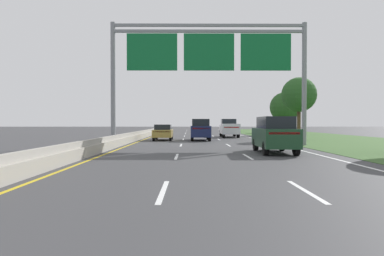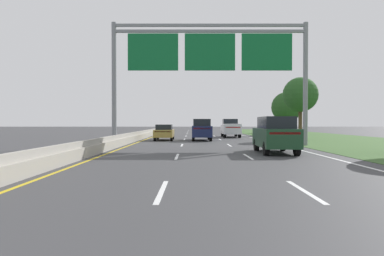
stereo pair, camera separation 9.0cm
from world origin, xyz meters
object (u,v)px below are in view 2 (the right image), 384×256
object	(u,v)px
car_darkgreen_right_lane_suv	(275,134)
pickup_truck_white	(230,128)
roadside_tree_mid	(300,95)
roadside_tree_distant	(283,107)
car_navy_centre_lane_suv	(201,129)
roadside_tree_far	(286,107)
car_gold_left_lane_sedan	(164,132)
overhead_sign_gantry	(210,58)

from	to	relation	value
car_darkgreen_right_lane_suv	pickup_truck_white	bearing A→B (deg)	1.80
roadside_tree_mid	roadside_tree_distant	world-z (taller)	roadside_tree_distant
car_navy_centre_lane_suv	roadside_tree_mid	size ratio (longest dim) A/B	0.75
pickup_truck_white	roadside_tree_far	size ratio (longest dim) A/B	0.89
pickup_truck_white	roadside_tree_mid	distance (m)	10.21
car_gold_left_lane_sedan	roadside_tree_mid	xyz separation A→B (m)	(13.51, -0.37, 3.69)
roadside_tree_distant	roadside_tree_far	bearing A→B (deg)	-102.28
overhead_sign_gantry	car_gold_left_lane_sedan	distance (m)	10.85
car_darkgreen_right_lane_suv	roadside_tree_distant	bearing A→B (deg)	-14.03
roadside_tree_far	roadside_tree_mid	bearing A→B (deg)	-100.25
pickup_truck_white	car_navy_centre_lane_suv	bearing A→B (deg)	154.40
pickup_truck_white	roadside_tree_mid	size ratio (longest dim) A/B	0.87
car_darkgreen_right_lane_suv	overhead_sign_gantry	bearing A→B (deg)	29.70
pickup_truck_white	roadside_tree_far	xyz separation A→B (m)	(8.71, 7.10, 2.86)
car_gold_left_lane_sedan	car_navy_centre_lane_suv	bearing A→B (deg)	-97.69
car_navy_centre_lane_suv	roadside_tree_distant	distance (m)	30.02
car_navy_centre_lane_suv	roadside_tree_far	size ratio (longest dim) A/B	0.78
car_navy_centre_lane_suv	pickup_truck_white	bearing A→B (deg)	-26.13
roadside_tree_distant	pickup_truck_white	bearing A→B (deg)	-121.35
overhead_sign_gantry	roadside_tree_mid	distance (m)	12.35
car_gold_left_lane_sedan	pickup_truck_white	bearing A→B (deg)	-46.70
car_navy_centre_lane_suv	roadside_tree_distant	size ratio (longest dim) A/B	0.74
car_navy_centre_lane_suv	car_gold_left_lane_sedan	bearing A→B (deg)	82.62
overhead_sign_gantry	car_navy_centre_lane_suv	distance (m)	9.48
car_darkgreen_right_lane_suv	roadside_tree_distant	world-z (taller)	roadside_tree_distant
car_gold_left_lane_sedan	roadside_tree_distant	world-z (taller)	roadside_tree_distant
roadside_tree_far	roadside_tree_distant	size ratio (longest dim) A/B	0.95
overhead_sign_gantry	roadside_tree_distant	size ratio (longest dim) A/B	2.37
car_gold_left_lane_sedan	roadside_tree_far	world-z (taller)	roadside_tree_far
car_gold_left_lane_sedan	overhead_sign_gantry	bearing A→B (deg)	-153.25
car_navy_centre_lane_suv	roadside_tree_mid	world-z (taller)	roadside_tree_mid
overhead_sign_gantry	roadside_tree_far	xyz separation A→B (m)	(12.00, 22.29, -2.78)
car_navy_centre_lane_suv	roadside_tree_distant	xyz separation A→B (m)	(14.86, 25.87, 3.33)
car_darkgreen_right_lane_suv	roadside_tree_far	bearing A→B (deg)	-15.22
roadside_tree_distant	overhead_sign_gantry	bearing A→B (deg)	-113.33
overhead_sign_gantry	roadside_tree_far	bearing A→B (deg)	61.69
roadside_tree_distant	car_gold_left_lane_sedan	bearing A→B (deg)	-126.21
overhead_sign_gantry	car_darkgreen_right_lane_suv	bearing A→B (deg)	-61.64
pickup_truck_white	car_gold_left_lane_sedan	distance (m)	10.27
car_gold_left_lane_sedan	car_navy_centre_lane_suv	distance (m)	3.76
overhead_sign_gantry	roadside_tree_distant	world-z (taller)	overhead_sign_gantry
roadside_tree_far	car_gold_left_lane_sedan	bearing A→B (deg)	-138.72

